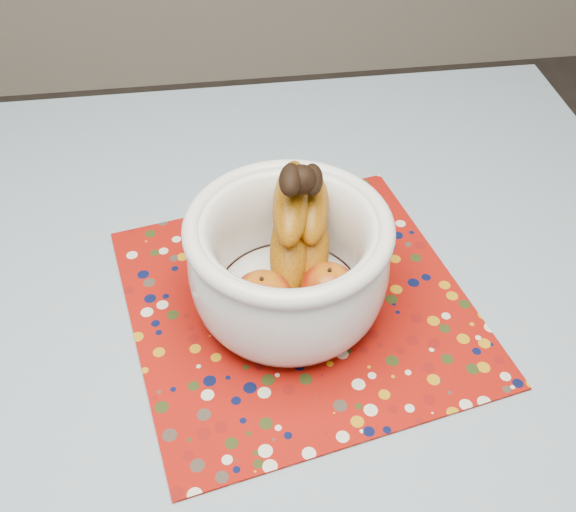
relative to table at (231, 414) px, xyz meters
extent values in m
cube|color=brown|center=(0.00, 0.00, 0.06)|extent=(1.20, 1.20, 0.04)
cylinder|color=brown|center=(0.53, 0.53, -0.32)|extent=(0.06, 0.06, 0.71)
cube|color=slate|center=(0.00, 0.00, 0.08)|extent=(1.32, 1.32, 0.01)
cube|color=maroon|center=(0.10, 0.10, 0.09)|extent=(0.50, 0.50, 0.00)
cylinder|color=white|center=(0.09, 0.09, 0.10)|extent=(0.13, 0.13, 0.01)
cylinder|color=white|center=(0.09, 0.09, 0.11)|extent=(0.18, 0.18, 0.01)
torus|color=white|center=(0.09, 0.09, 0.23)|extent=(0.25, 0.25, 0.02)
ellipsoid|color=#740904|center=(0.05, 0.06, 0.15)|extent=(0.07, 0.07, 0.07)
ellipsoid|color=#740904|center=(0.13, 0.07, 0.15)|extent=(0.07, 0.07, 0.06)
sphere|color=black|center=(0.11, 0.14, 0.26)|extent=(0.04, 0.04, 0.04)
camera|label=1|loc=(0.01, -0.48, 0.76)|focal=42.00mm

